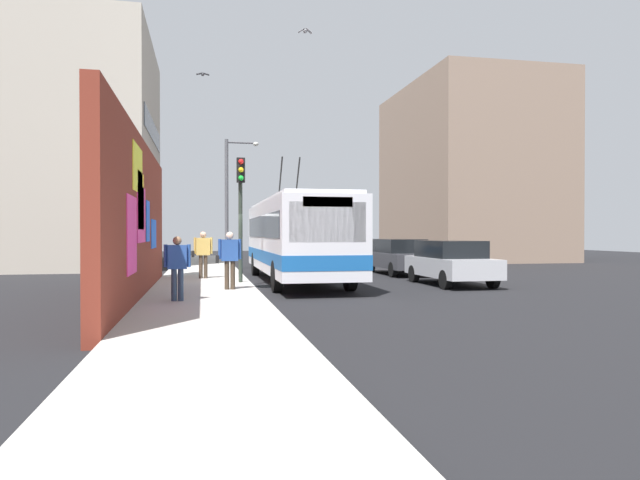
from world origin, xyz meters
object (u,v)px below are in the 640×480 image
parked_car_dark_gray (399,256)px  traffic_light (241,199)px  parked_car_silver (451,262)px  pedestrian_midblock (203,251)px  city_bus (295,236)px  pedestrian_near_wall (177,263)px  pedestrian_at_curb (229,255)px  street_lamp (230,194)px

parked_car_dark_gray → traffic_light: 8.96m
parked_car_silver → pedestrian_midblock: size_ratio=2.46×
city_bus → pedestrian_near_wall: bearing=148.5°
parked_car_dark_gray → pedestrian_at_curb: pedestrian_at_curb is taller
parked_car_dark_gray → street_lamp: (4.58, 7.26, 2.99)m
pedestrian_near_wall → pedestrian_at_curb: bearing=-27.5°
pedestrian_at_curb → street_lamp: (11.56, -0.58, 2.66)m
parked_car_silver → pedestrian_near_wall: pedestrian_near_wall is taller
pedestrian_midblock → pedestrian_at_curb: size_ratio=1.01×
parked_car_dark_gray → traffic_light: (-4.64, 7.35, 2.19)m
parked_car_dark_gray → traffic_light: size_ratio=1.12×
pedestrian_near_wall → pedestrian_at_curb: pedestrian_at_curb is taller
traffic_light → city_bus: bearing=-54.0°
pedestrian_midblock → pedestrian_at_curb: pedestrian_midblock is taller
parked_car_dark_gray → traffic_light: bearing=122.2°
city_bus → parked_car_silver: (-2.38, -5.20, -0.89)m
city_bus → street_lamp: (7.65, 2.06, 2.10)m
city_bus → parked_car_silver: city_bus is taller
parked_car_dark_gray → pedestrian_near_wall: size_ratio=2.98×
city_bus → pedestrian_near_wall: city_bus is taller
pedestrian_at_curb → street_lamp: street_lamp is taller
parked_car_silver → pedestrian_midblock: 9.12m
city_bus → street_lamp: 8.20m
city_bus → pedestrian_near_wall: (-6.62, 4.05, -0.64)m
city_bus → pedestrian_at_curb: bearing=145.9°
parked_car_dark_gray → pedestrian_midblock: size_ratio=2.74×
pedestrian_near_wall → pedestrian_at_curb: size_ratio=0.93×
parked_car_silver → pedestrian_at_curb: 7.99m
parked_car_dark_gray → pedestrian_at_curb: bearing=131.7°
pedestrian_midblock → parked_car_dark_gray: bearing=-73.8°
parked_car_silver → pedestrian_midblock: bearing=71.1°
parked_car_dark_gray → pedestrian_at_curb: size_ratio=2.77×
parked_car_dark_gray → pedestrian_near_wall: 13.40m
pedestrian_midblock → pedestrian_at_curb: bearing=-170.1°
traffic_light → pedestrian_at_curb: bearing=168.2°
pedestrian_near_wall → street_lamp: size_ratio=0.25×
pedestrian_midblock → traffic_light: size_ratio=0.41×
pedestrian_near_wall → street_lamp: street_lamp is taller
pedestrian_at_curb → street_lamp: bearing=-2.9°
parked_car_silver → traffic_light: traffic_light is taller
pedestrian_midblock → pedestrian_at_curb: (-4.47, -0.78, -0.01)m
city_bus → traffic_light: bearing=126.0°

